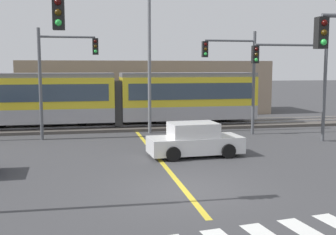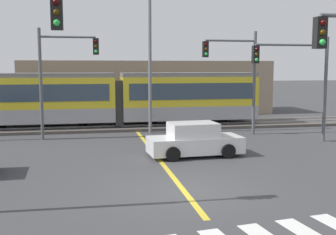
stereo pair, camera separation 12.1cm
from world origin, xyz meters
name	(u,v)px [view 1 (the left image)]	position (x,y,z in m)	size (l,w,h in m)	color
ground_plane	(185,190)	(0.00, 0.00, 0.00)	(200.00, 200.00, 0.00)	#3D3D3F
track_bed	(133,126)	(0.00, 14.53, 0.09)	(120.00, 4.00, 0.18)	#4C4742
rail_near	(134,126)	(0.00, 13.81, 0.23)	(120.00, 0.08, 0.10)	#939399
rail_far	(132,123)	(0.00, 15.25, 0.23)	(120.00, 0.08, 0.10)	#939399
light_rail_tram	(117,97)	(-1.04, 14.53, 2.05)	(18.50, 2.64, 3.43)	#9E9EA3
lane_centre_line	(159,158)	(0.00, 4.88, 0.00)	(0.20, 15.31, 0.01)	gold
sedan_crossing	(195,141)	(1.70, 5.10, 0.70)	(4.29, 2.10, 1.52)	silver
traffic_light_far_right	(237,68)	(5.61, 10.36, 3.91)	(3.25, 0.38, 6.05)	#515459
traffic_light_mid_right	(299,72)	(7.98, 7.43, 3.72)	(4.25, 0.38, 5.57)	#515459
traffic_light_far_left	(60,67)	(-4.41, 10.83, 3.97)	(3.25, 0.38, 6.09)	#515459
street_lamp_centre	(153,46)	(0.92, 11.98, 5.25)	(2.34, 0.28, 9.29)	slate
building_backdrop_far	(145,87)	(2.08, 23.11, 2.24)	(20.67, 6.00, 4.48)	gray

